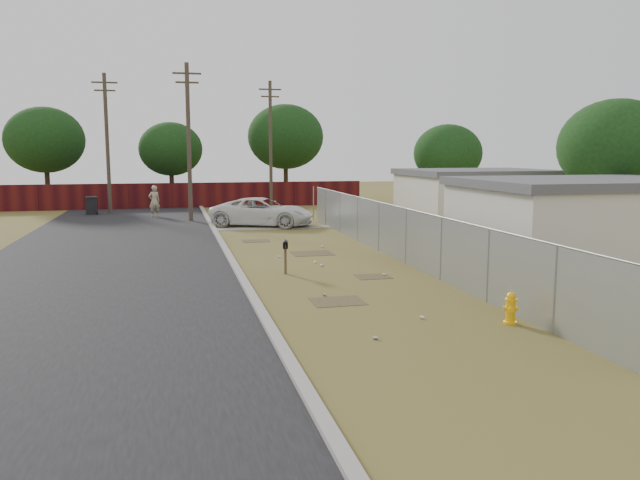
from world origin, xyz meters
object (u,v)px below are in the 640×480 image
object	(u,v)px
pedestrian	(154,201)
fire_hydrant	(511,308)
trash_bin	(92,205)
pickup_truck	(263,212)
mailbox	(285,247)

from	to	relation	value
pedestrian	fire_hydrant	bearing A→B (deg)	89.53
pedestrian	trash_bin	world-z (taller)	pedestrian
pickup_truck	pedestrian	xyz separation A→B (m)	(-5.84, 6.33, 0.20)
trash_bin	pedestrian	bearing A→B (deg)	-31.93
mailbox	fire_hydrant	bearing A→B (deg)	-60.47
mailbox	trash_bin	bearing A→B (deg)	111.08
fire_hydrant	pickup_truck	distance (m)	20.92
fire_hydrant	pickup_truck	bearing A→B (deg)	97.88
mailbox	trash_bin	world-z (taller)	trash_bin
mailbox	trash_bin	size ratio (longest dim) A/B	0.98
fire_hydrant	mailbox	size ratio (longest dim) A/B	0.71
fire_hydrant	pedestrian	distance (m)	28.42
fire_hydrant	trash_bin	world-z (taller)	trash_bin
mailbox	pickup_truck	size ratio (longest dim) A/B	0.20
mailbox	pickup_truck	world-z (taller)	pickup_truck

